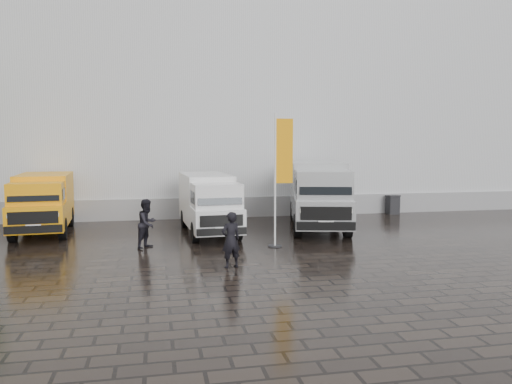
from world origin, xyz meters
TOP-DOWN VIEW (x-y plane):
  - ground at (0.00, 0.00)m, footprint 120.00×120.00m
  - exhibition_hall at (2.00, 16.00)m, footprint 44.00×16.00m
  - hall_plinth at (2.00, 7.95)m, footprint 44.00×0.15m
  - van_yellow at (-8.02, 5.14)m, footprint 2.36×5.26m
  - van_white at (-1.46, 3.80)m, footprint 2.13×5.53m
  - van_silver at (3.23, 4.06)m, footprint 3.63×6.85m
  - flagpole at (0.73, 0.75)m, footprint 0.88×0.50m
  - wheelie_bin at (8.40, 7.49)m, footprint 0.60×0.60m
  - person_front at (-1.41, -1.91)m, footprint 0.69×0.56m
  - person_tent at (-3.85, 1.43)m, footprint 1.01×1.05m

SIDE VIEW (x-z plane):
  - ground at x=0.00m, z-range 0.00..0.00m
  - wheelie_bin at x=8.40m, z-range 0.00..0.97m
  - hall_plinth at x=2.00m, z-range 0.00..1.00m
  - person_front at x=-1.41m, z-range 0.00..1.65m
  - person_tent at x=-3.85m, z-range 0.00..1.71m
  - van_white at x=-1.46m, z-range 0.00..2.35m
  - van_yellow at x=-8.02m, z-range 0.00..2.36m
  - van_silver at x=3.23m, z-range 0.00..2.82m
  - flagpole at x=0.73m, z-range 0.25..4.92m
  - exhibition_hall at x=2.00m, z-range 0.00..12.00m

